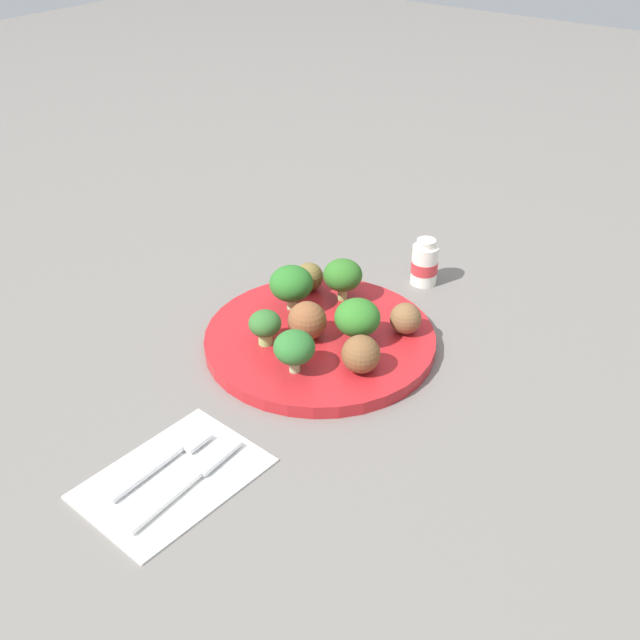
% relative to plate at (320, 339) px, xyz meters
% --- Properties ---
extents(ground_plane, '(4.00, 4.00, 0.00)m').
position_rel_plate_xyz_m(ground_plane, '(0.00, 0.00, -0.01)').
color(ground_plane, slate).
extents(plate, '(0.28, 0.28, 0.02)m').
position_rel_plate_xyz_m(plate, '(0.00, 0.00, 0.00)').
color(plate, red).
rests_on(plate, ground_plane).
extents(broccoli_floret_far_rim, '(0.04, 0.04, 0.04)m').
position_rel_plate_xyz_m(broccoli_floret_far_rim, '(-0.05, 0.04, 0.03)').
color(broccoli_floret_far_rim, '#95C168').
rests_on(broccoli_floret_far_rim, plate).
extents(broccoli_floret_near_rim, '(0.05, 0.05, 0.06)m').
position_rel_plate_xyz_m(broccoli_floret_near_rim, '(0.01, -0.04, 0.04)').
color(broccoli_floret_near_rim, '#AACB80').
rests_on(broccoli_floret_near_rim, plate).
extents(broccoli_floret_mid_right, '(0.06, 0.06, 0.06)m').
position_rel_plate_xyz_m(broccoli_floret_mid_right, '(0.03, 0.06, 0.04)').
color(broccoli_floret_mid_right, '#9EBF7C').
rests_on(broccoli_floret_mid_right, plate).
extents(broccoli_floret_back_right, '(0.05, 0.05, 0.05)m').
position_rel_plate_xyz_m(broccoli_floret_back_right, '(-0.08, -0.02, 0.04)').
color(broccoli_floret_back_right, '#9EBE83').
rests_on(broccoli_floret_back_right, plate).
extents(broccoli_floret_mid_left, '(0.05, 0.05, 0.06)m').
position_rel_plate_xyz_m(broccoli_floret_mid_left, '(0.08, 0.03, 0.04)').
color(broccoli_floret_mid_left, '#9DC56E').
rests_on(broccoli_floret_mid_left, plate).
extents(meatball_back_right, '(0.04, 0.04, 0.04)m').
position_rel_plate_xyz_m(meatball_back_right, '(-0.03, -0.08, 0.03)').
color(meatball_back_right, brown).
rests_on(meatball_back_right, plate).
extents(meatball_front_right, '(0.04, 0.04, 0.04)m').
position_rel_plate_xyz_m(meatball_front_right, '(0.08, 0.08, 0.03)').
color(meatball_front_right, brown).
rests_on(meatball_front_right, plate).
extents(meatball_back_left, '(0.04, 0.04, 0.04)m').
position_rel_plate_xyz_m(meatball_back_left, '(0.07, -0.08, 0.03)').
color(meatball_back_left, brown).
rests_on(meatball_back_left, plate).
extents(meatball_mid_right, '(0.05, 0.05, 0.05)m').
position_rel_plate_xyz_m(meatball_mid_right, '(-0.01, 0.01, 0.03)').
color(meatball_mid_right, brown).
rests_on(meatball_mid_right, plate).
extents(napkin, '(0.18, 0.13, 0.01)m').
position_rel_plate_xyz_m(napkin, '(-0.27, -0.02, -0.01)').
color(napkin, white).
rests_on(napkin, ground_plane).
extents(fork, '(0.12, 0.02, 0.01)m').
position_rel_plate_xyz_m(fork, '(-0.26, -0.01, -0.00)').
color(fork, silver).
rests_on(fork, napkin).
extents(knife, '(0.15, 0.02, 0.01)m').
position_rel_plate_xyz_m(knife, '(-0.26, -0.04, -0.00)').
color(knife, white).
rests_on(knife, napkin).
extents(yogurt_bottle, '(0.04, 0.04, 0.07)m').
position_rel_plate_xyz_m(yogurt_bottle, '(0.21, -0.02, 0.02)').
color(yogurt_bottle, white).
rests_on(yogurt_bottle, ground_plane).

